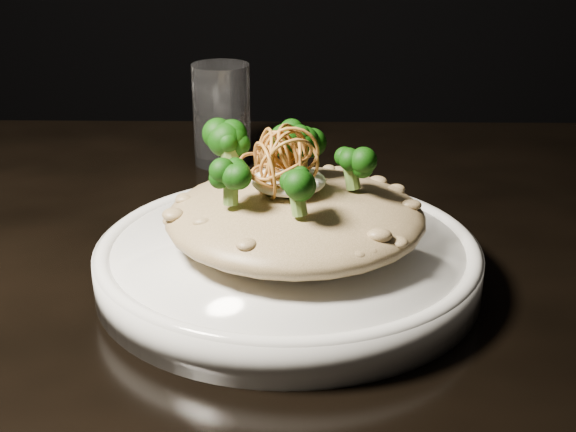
# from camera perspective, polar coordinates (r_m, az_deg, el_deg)

# --- Properties ---
(table) EXTENTS (1.10, 0.80, 0.75)m
(table) POSITION_cam_1_polar(r_m,az_deg,el_deg) (0.72, -3.35, -8.61)
(table) COLOR black
(table) RESTS_ON ground
(plate) EXTENTS (0.30, 0.30, 0.03)m
(plate) POSITION_cam_1_polar(r_m,az_deg,el_deg) (0.62, 0.00, -3.38)
(plate) COLOR silver
(plate) RESTS_ON table
(risotto) EXTENTS (0.20, 0.20, 0.04)m
(risotto) POSITION_cam_1_polar(r_m,az_deg,el_deg) (0.61, 0.54, -0.05)
(risotto) COLOR brown
(risotto) RESTS_ON plate
(broccoli) EXTENTS (0.12, 0.12, 0.04)m
(broccoli) POSITION_cam_1_polar(r_m,az_deg,el_deg) (0.59, 0.02, 3.68)
(broccoli) COLOR black
(broccoli) RESTS_ON risotto
(cheese) EXTENTS (0.06, 0.06, 0.02)m
(cheese) POSITION_cam_1_polar(r_m,az_deg,el_deg) (0.60, 0.04, 2.52)
(cheese) COLOR white
(cheese) RESTS_ON risotto
(shallots) EXTENTS (0.06, 0.06, 0.04)m
(shallots) POSITION_cam_1_polar(r_m,az_deg,el_deg) (0.59, -0.58, 4.82)
(shallots) COLOR brown
(shallots) RESTS_ON cheese
(drinking_glass) EXTENTS (0.06, 0.06, 0.11)m
(drinking_glass) POSITION_cam_1_polar(r_m,az_deg,el_deg) (0.88, -4.74, 7.20)
(drinking_glass) COLOR white
(drinking_glass) RESTS_ON table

